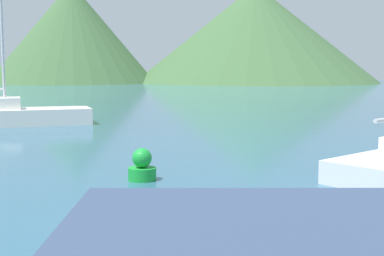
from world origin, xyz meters
name	(u,v)px	position (x,y,z in m)	size (l,w,h in m)	color
buoy_marker	(142,167)	(-0.57, 13.90, 0.31)	(0.65, 0.65, 0.75)	green
hill_west	(72,33)	(-18.75, 98.69, 8.83)	(29.66, 29.66, 17.66)	#3D6038
hill_central	(255,34)	(14.34, 101.30, 8.89)	(44.75, 44.75, 17.79)	#3D6038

